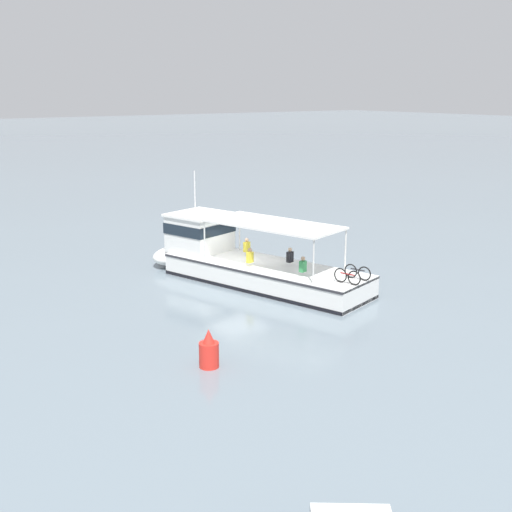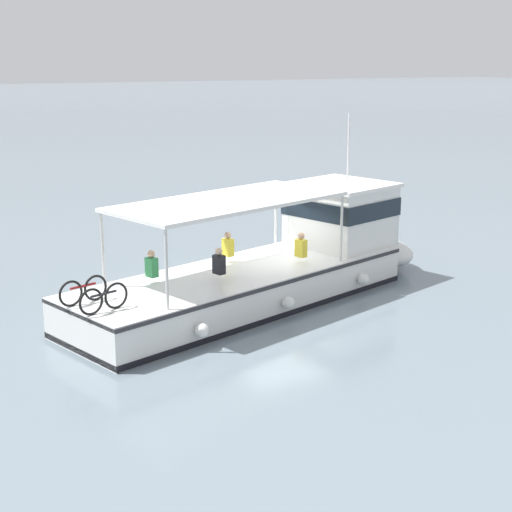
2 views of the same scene
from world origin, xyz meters
The scene contains 3 objects.
ground_plane centered at (0.00, 0.00, 0.00)m, with size 400.00×400.00×0.00m, color slate.
ferry_main centered at (-0.16, 0.03, 1.02)m, with size 6.45×13.06×5.32m.
channel_buoy centered at (6.83, 8.32, 0.57)m, with size 0.70×0.70×1.40m.
Camera 1 is at (17.82, 26.44, 9.44)m, focal length 45.69 mm.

